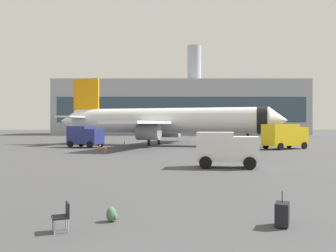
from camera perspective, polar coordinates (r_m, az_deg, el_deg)
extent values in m
cylinder|color=white|center=(55.44, -0.18, 0.83)|extent=(29.87, 11.99, 3.80)
cone|color=white|center=(53.20, 16.81, 0.84)|extent=(3.31, 4.14, 3.61)
cone|color=white|center=(62.19, -15.02, 0.76)|extent=(4.03, 4.18, 3.42)
cylinder|color=black|center=(53.22, 14.44, 0.84)|extent=(2.42, 4.11, 3.88)
cube|color=white|center=(63.41, 0.99, 0.49)|extent=(9.06, 16.70, 0.36)
cube|color=white|center=(48.15, -4.01, 0.55)|extent=(9.06, 16.70, 0.36)
cylinder|color=gray|center=(61.01, 0.37, -0.72)|extent=(3.69, 3.00, 2.20)
cylinder|color=gray|center=(50.51, -3.03, -0.93)|extent=(3.69, 3.00, 2.20)
cube|color=orange|center=(60.78, -12.52, 4.17)|extent=(4.33, 1.57, 6.40)
cube|color=white|center=(63.70, -11.53, 1.30)|extent=(4.17, 6.49, 0.24)
cube|color=white|center=(58.12, -14.47, 1.39)|extent=(4.17, 6.49, 0.24)
cylinder|color=black|center=(53.36, 12.29, -2.16)|extent=(0.36, 0.36, 1.80)
cylinder|color=black|center=(58.36, -1.40, -1.95)|extent=(0.44, 0.44, 1.80)
cylinder|color=black|center=(53.81, -2.95, -2.14)|extent=(0.44, 0.44, 1.80)
cube|color=navy|center=(50.53, -11.28, -1.60)|extent=(2.49, 2.72, 2.04)
cube|color=#1E232D|center=(50.08, -10.64, -1.07)|extent=(0.97, 1.80, 0.84)
cube|color=navy|center=(52.04, -13.36, -1.35)|extent=(3.78, 3.37, 2.40)
cylinder|color=black|center=(51.41, -10.38, -2.76)|extent=(0.90, 0.60, 0.90)
cylinder|color=black|center=(49.60, -11.99, -2.87)|extent=(0.90, 0.60, 0.90)
cylinder|color=black|center=(53.51, -13.24, -2.64)|extent=(0.90, 0.60, 0.90)
cylinder|color=black|center=(51.78, -14.89, -2.74)|extent=(0.90, 0.60, 0.90)
cube|color=yellow|center=(50.86, 19.36, -1.46)|extent=(2.64, 2.92, 2.29)
cube|color=#1E232D|center=(51.38, 19.89, -0.84)|extent=(1.13, 1.92, 0.95)
cube|color=yellow|center=(48.63, 17.03, -1.29)|extent=(4.94, 4.22, 2.70)
cylinder|color=black|center=(51.69, 18.27, -2.75)|extent=(0.89, 0.63, 0.90)
cylinder|color=black|center=(50.05, 20.39, -2.85)|extent=(0.89, 0.63, 0.90)
cylinder|color=black|center=(48.67, 14.94, -2.93)|extent=(0.89, 0.63, 0.90)
cylinder|color=black|center=(46.92, 17.08, -3.06)|extent=(0.89, 0.63, 0.90)
cube|color=white|center=(27.31, 11.99, -3.48)|extent=(2.05, 2.25, 1.78)
cube|color=#1E232D|center=(27.33, 13.56, -2.60)|extent=(0.36, 1.79, 0.74)
cube|color=white|center=(27.28, 7.37, -3.15)|extent=(2.92, 2.39, 2.10)
cylinder|color=black|center=(28.44, 12.33, -5.23)|extent=(0.92, 0.36, 0.90)
cylinder|color=black|center=(26.36, 12.59, -5.67)|extent=(0.92, 0.36, 0.90)
cylinder|color=black|center=(28.44, 6.09, -5.22)|extent=(0.92, 0.36, 0.90)
cylinder|color=black|center=(26.35, 5.85, -5.66)|extent=(0.92, 0.36, 0.90)
cube|color=#F2590C|center=(33.60, 7.26, -5.11)|extent=(0.44, 0.44, 0.04)
cone|color=#F2590C|center=(33.58, 7.26, -4.58)|extent=(0.36, 0.36, 0.59)
cylinder|color=white|center=(33.57, 7.26, -4.53)|extent=(0.23, 0.23, 0.10)
cube|color=#F2590C|center=(59.73, -6.71, -2.74)|extent=(0.44, 0.44, 0.04)
cone|color=#F2590C|center=(59.71, -6.71, -2.44)|extent=(0.36, 0.36, 0.60)
cylinder|color=white|center=(59.71, -6.71, -2.41)|extent=(0.23, 0.23, 0.10)
cube|color=#F2590C|center=(48.84, -10.48, -3.42)|extent=(0.44, 0.44, 0.04)
cone|color=#F2590C|center=(48.82, -10.48, -3.05)|extent=(0.36, 0.36, 0.59)
cylinder|color=white|center=(48.82, -10.48, -3.02)|extent=(0.23, 0.23, 0.10)
cube|color=#F2590C|center=(43.08, -9.58, -3.92)|extent=(0.44, 0.44, 0.04)
cone|color=#F2590C|center=(43.05, -9.58, -3.39)|extent=(0.36, 0.36, 0.75)
cylinder|color=white|center=(43.05, -9.58, -3.35)|extent=(0.23, 0.23, 0.10)
cube|color=black|center=(12.28, 17.30, -12.88)|extent=(0.61, 0.74, 0.70)
cylinder|color=black|center=(12.17, 17.30, -10.45)|extent=(0.02, 0.02, 0.36)
cylinder|color=black|center=(12.58, 17.38, -14.20)|extent=(0.09, 0.06, 0.08)
cylinder|color=black|center=(12.15, 17.20, -14.73)|extent=(0.09, 0.06, 0.08)
ellipsoid|color=#476B4C|center=(12.50, -8.77, -13.34)|extent=(0.32, 0.40, 0.48)
ellipsoid|color=#476B4C|center=(12.49, -8.11, -13.68)|extent=(0.12, 0.28, 0.24)
cube|color=black|center=(11.62, -16.32, -13.38)|extent=(0.63, 0.63, 0.06)
cube|color=black|center=(11.60, -15.27, -12.29)|extent=(0.24, 0.46, 0.40)
cylinder|color=#999EA5|center=(11.47, -17.18, -14.70)|extent=(0.04, 0.04, 0.44)
cylinder|color=#999EA5|center=(11.84, -17.39, -14.23)|extent=(0.04, 0.04, 0.44)
cylinder|color=#999EA5|center=(11.52, -15.22, -14.64)|extent=(0.04, 0.04, 0.44)
cylinder|color=#999EA5|center=(11.88, -15.50, -14.17)|extent=(0.04, 0.04, 0.44)
cube|color=#9EA3AD|center=(118.70, 1.91, 2.73)|extent=(76.18, 23.73, 16.44)
cube|color=#334756|center=(106.77, 2.12, 2.56)|extent=(72.37, 0.10, 7.40)
cylinder|color=#9EA3AD|center=(120.38, 4.11, 9.50)|extent=(4.40, 4.40, 12.00)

